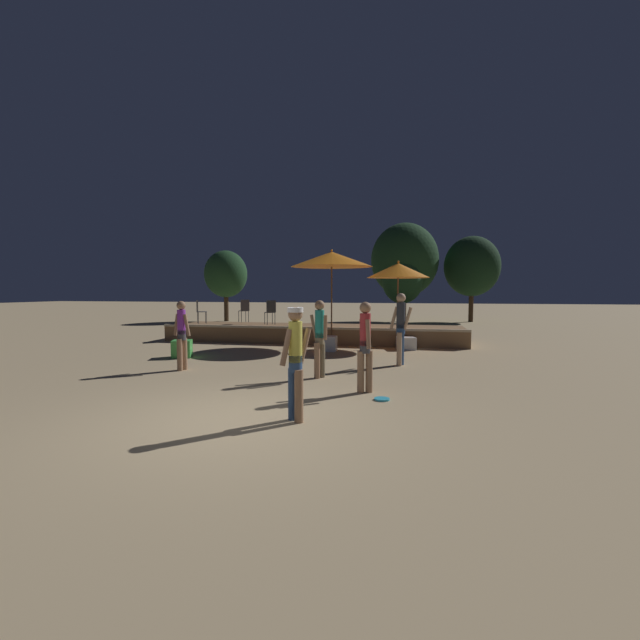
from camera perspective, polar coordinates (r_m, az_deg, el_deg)
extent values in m
plane|color=tan|center=(6.57, -10.84, -12.88)|extent=(120.00, 120.00, 0.00)
cube|color=olive|center=(16.25, -0.71, -1.77)|extent=(10.97, 2.73, 0.55)
cube|color=#CCB793|center=(14.94, -1.84, -1.06)|extent=(10.97, 0.12, 0.08)
cylinder|color=brown|center=(14.57, 10.31, 0.99)|extent=(0.05, 0.05, 2.32)
cone|color=orange|center=(14.57, 10.38, 6.52)|extent=(2.08, 2.08, 0.49)
sphere|color=orange|center=(14.59, 10.39, 7.63)|extent=(0.08, 0.08, 0.08)
cylinder|color=brown|center=(14.59, 1.56, 1.80)|extent=(0.05, 0.05, 2.70)
cone|color=orange|center=(14.62, 1.57, 8.10)|extent=(2.77, 2.77, 0.51)
sphere|color=orange|center=(14.64, 1.57, 9.25)|extent=(0.08, 0.08, 0.08)
cube|color=white|center=(13.43, 1.22, -3.16)|extent=(0.48, 0.48, 0.47)
cube|color=#4CC651|center=(12.78, -17.93, -3.67)|extent=(0.66, 0.66, 0.49)
cube|color=white|center=(14.08, 11.42, -3.06)|extent=(0.67, 0.67, 0.40)
cylinder|color=#2D4C7F|center=(6.36, -3.68, -9.81)|extent=(0.13, 0.13, 0.77)
cylinder|color=#997051|center=(6.23, -2.84, -10.10)|extent=(0.13, 0.13, 0.77)
cylinder|color=#2D4C7F|center=(6.20, -3.28, -5.80)|extent=(0.20, 0.20, 0.24)
cylinder|color=#D8D14C|center=(6.15, -3.29, -2.92)|extent=(0.20, 0.20, 0.59)
cylinder|color=#997051|center=(6.07, -4.55, -3.69)|extent=(0.19, 0.21, 0.52)
cylinder|color=#997051|center=(6.25, -2.07, -3.46)|extent=(0.21, 0.22, 0.52)
sphere|color=#997051|center=(6.12, -3.31, 0.78)|extent=(0.21, 0.21, 0.21)
cylinder|color=white|center=(6.12, -3.31, 1.36)|extent=(0.23, 0.23, 0.07)
cylinder|color=#997051|center=(10.77, -17.61, -4.32)|extent=(0.13, 0.13, 0.76)
cylinder|color=#997051|center=(10.66, -18.19, -4.42)|extent=(0.13, 0.13, 0.76)
cylinder|color=#3F3F47|center=(10.66, -17.95, -1.92)|extent=(0.20, 0.20, 0.24)
cylinder|color=purple|center=(10.63, -17.99, -0.26)|extent=(0.20, 0.20, 0.58)
cylinder|color=#997051|center=(10.75, -18.61, -0.61)|extent=(0.19, 0.12, 0.52)
cylinder|color=#997051|center=(10.53, -17.34, -0.67)|extent=(0.20, 0.12, 0.52)
sphere|color=#997051|center=(10.61, -18.03, 1.87)|extent=(0.21, 0.21, 0.21)
cylinder|color=#2D4C7F|center=(11.11, 10.81, -3.73)|extent=(0.13, 0.13, 0.85)
cylinder|color=tan|center=(10.94, 10.52, -3.85)|extent=(0.13, 0.13, 0.85)
cylinder|color=#2D4C7F|center=(10.97, 10.70, -1.18)|extent=(0.22, 0.22, 0.24)
cylinder|color=#333842|center=(10.95, 10.72, 0.62)|extent=(0.22, 0.22, 0.65)
cylinder|color=tan|center=(11.01, 9.84, 0.29)|extent=(0.24, 0.14, 0.58)
cylinder|color=tan|center=(10.90, 11.61, 0.24)|extent=(0.25, 0.15, 0.58)
sphere|color=tan|center=(10.93, 10.75, 2.92)|extent=(0.23, 0.23, 0.23)
cylinder|color=#997051|center=(9.25, -0.39, -5.42)|extent=(0.13, 0.13, 0.78)
cylinder|color=#72664C|center=(9.37, 0.29, -5.30)|extent=(0.13, 0.13, 0.78)
cylinder|color=#72664C|center=(9.24, -0.05, -2.49)|extent=(0.20, 0.20, 0.24)
cylinder|color=teal|center=(9.21, -0.05, -0.52)|extent=(0.20, 0.20, 0.60)
cylinder|color=#997051|center=(9.11, 0.72, -1.02)|extent=(0.12, 0.11, 0.53)
cylinder|color=#997051|center=(9.33, -0.80, -0.90)|extent=(0.23, 0.18, 0.53)
sphere|color=#997051|center=(9.19, -0.05, 1.99)|extent=(0.21, 0.21, 0.21)
cylinder|color=#997051|center=(8.06, 6.56, -6.84)|extent=(0.13, 0.13, 0.78)
cylinder|color=#997051|center=(8.01, 5.45, -6.91)|extent=(0.13, 0.13, 0.78)
cylinder|color=#3F3F47|center=(7.96, 6.03, -3.55)|extent=(0.20, 0.20, 0.24)
cylinder|color=#B22D33|center=(7.92, 6.05, -1.27)|extent=(0.20, 0.20, 0.60)
cylinder|color=#997051|center=(8.08, 5.66, -1.66)|extent=(0.15, 0.20, 0.54)
cylinder|color=#997051|center=(7.77, 6.44, -1.89)|extent=(0.14, 0.19, 0.54)
sphere|color=#997051|center=(7.90, 6.07, 1.65)|extent=(0.21, 0.21, 0.21)
cylinder|color=#2D3338|center=(16.25, -6.38, 0.26)|extent=(0.02, 0.02, 0.45)
cylinder|color=#2D3338|center=(16.16, -7.38, 0.23)|extent=(0.02, 0.02, 0.45)
cylinder|color=#2D3338|center=(15.97, -6.03, 0.20)|extent=(0.02, 0.02, 0.45)
cylinder|color=#2D3338|center=(15.87, -7.05, 0.17)|extent=(0.02, 0.02, 0.45)
cylinder|color=#2D3338|center=(16.05, -6.72, 1.02)|extent=(0.40, 0.40, 0.02)
cube|color=#2D3338|center=(15.88, -6.53, 1.80)|extent=(0.30, 0.24, 0.45)
cylinder|color=#47474C|center=(17.65, -9.88, 0.52)|extent=(0.02, 0.02, 0.45)
cylinder|color=#47474C|center=(17.55, -10.79, 0.48)|extent=(0.02, 0.02, 0.45)
cylinder|color=#47474C|center=(17.37, -9.51, 0.47)|extent=(0.02, 0.02, 0.45)
cylinder|color=#47474C|center=(17.27, -10.43, 0.43)|extent=(0.02, 0.02, 0.45)
cylinder|color=#47474C|center=(17.45, -10.16, 1.21)|extent=(0.40, 0.40, 0.02)
cube|color=#47474C|center=(17.28, -9.97, 1.94)|extent=(0.28, 0.27, 0.45)
cylinder|color=#47474C|center=(16.95, -14.90, 0.30)|extent=(0.02, 0.02, 0.45)
cylinder|color=#47474C|center=(17.25, -15.02, 0.36)|extent=(0.02, 0.02, 0.45)
cylinder|color=#47474C|center=(16.92, -15.91, 0.28)|extent=(0.02, 0.02, 0.45)
cylinder|color=#47474C|center=(17.22, -16.01, 0.34)|extent=(0.02, 0.02, 0.45)
cylinder|color=#47474C|center=(17.07, -15.47, 1.07)|extent=(0.40, 0.40, 0.02)
cube|color=#47474C|center=(17.05, -16.06, 1.82)|extent=(0.23, 0.32, 0.45)
cylinder|color=#33B2D8|center=(7.60, 8.25, -10.39)|extent=(0.27, 0.27, 0.03)
cylinder|color=#3D2B1C|center=(27.51, 19.48, 1.73)|extent=(0.28, 0.28, 1.88)
ellipsoid|color=black|center=(27.53, 19.60, 6.76)|extent=(3.28, 3.28, 3.61)
cylinder|color=#3D2B1C|center=(27.24, -12.39, 1.69)|extent=(0.28, 0.28, 1.74)
ellipsoid|color=#1E4223|center=(27.24, -12.45, 6.01)|extent=(2.63, 2.63, 2.89)
cylinder|color=#3D2B1C|center=(25.51, 10.89, 1.15)|extent=(0.28, 0.28, 1.37)
ellipsoid|color=#1E4223|center=(25.48, 10.94, 5.05)|extent=(2.33, 2.33, 2.56)
cylinder|color=#3D2B1C|center=(26.79, 11.13, 1.88)|extent=(0.28, 0.28, 1.93)
ellipsoid|color=#19381E|center=(26.83, 11.21, 7.86)|extent=(4.07, 4.07, 4.48)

